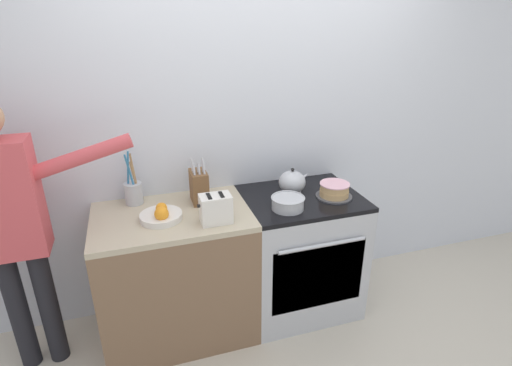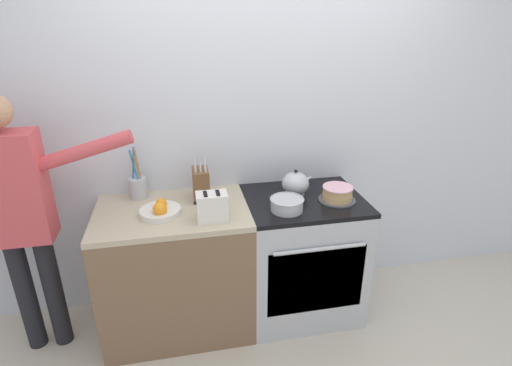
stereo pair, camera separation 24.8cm
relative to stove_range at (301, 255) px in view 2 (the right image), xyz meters
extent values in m
plane|color=beige|center=(-0.24, -0.31, -0.44)|extent=(16.00, 16.00, 0.00)
cube|color=silver|center=(-0.24, 0.34, 0.86)|extent=(8.00, 0.04, 2.60)
cube|color=brown|center=(-0.86, 0.00, -0.02)|extent=(0.95, 0.63, 0.85)
cube|color=#BCAD8E|center=(-0.86, 0.00, 0.42)|extent=(0.95, 0.63, 0.03)
cube|color=#B7BABF|center=(0.00, 0.00, -0.02)|extent=(0.77, 0.63, 0.85)
cube|color=black|center=(0.00, -0.31, 0.01)|extent=(0.63, 0.01, 0.47)
cylinder|color=#B7BABF|center=(0.00, -0.33, 0.25)|extent=(0.58, 0.02, 0.02)
cube|color=black|center=(0.00, 0.00, 0.42)|extent=(0.77, 0.63, 0.03)
cylinder|color=#4C4C51|center=(0.20, -0.07, 0.44)|extent=(0.24, 0.24, 0.01)
cylinder|color=tan|center=(0.20, -0.07, 0.47)|extent=(0.19, 0.19, 0.04)
cylinder|color=tan|center=(0.20, -0.07, 0.51)|extent=(0.19, 0.19, 0.04)
cylinder|color=#EFB2C1|center=(0.20, -0.07, 0.53)|extent=(0.20, 0.20, 0.01)
cylinder|color=#B7BABF|center=(-0.04, 0.08, 0.44)|extent=(0.13, 0.13, 0.01)
ellipsoid|color=#B7BABF|center=(-0.04, 0.08, 0.52)|extent=(0.18, 0.18, 0.15)
cone|color=#B7BABF|center=(0.04, 0.08, 0.54)|extent=(0.09, 0.04, 0.08)
sphere|color=black|center=(-0.04, 0.08, 0.61)|extent=(0.02, 0.02, 0.02)
cylinder|color=#B7BABF|center=(-0.16, -0.15, 0.48)|extent=(0.20, 0.20, 0.07)
torus|color=#B7BABF|center=(-0.16, -0.15, 0.52)|extent=(0.21, 0.21, 0.01)
cube|color=brown|center=(-0.66, 0.13, 0.54)|extent=(0.10, 0.17, 0.21)
cylinder|color=#B2B2B7|center=(-0.70, 0.09, 0.68)|extent=(0.01, 0.03, 0.07)
cylinder|color=#B2B2B7|center=(-0.66, 0.09, 0.68)|extent=(0.01, 0.03, 0.07)
cylinder|color=#B2B2B7|center=(-0.63, 0.08, 0.69)|extent=(0.01, 0.04, 0.09)
cylinder|color=#B2B2B7|center=(-0.70, 0.12, 0.68)|extent=(0.01, 0.04, 0.08)
cylinder|color=#B2B2B7|center=(-0.66, 0.13, 0.67)|extent=(0.01, 0.03, 0.06)
cylinder|color=#B2B2B7|center=(-0.63, 0.12, 0.69)|extent=(0.01, 0.04, 0.09)
cylinder|color=#B2B2B7|center=(-0.70, 0.16, 0.69)|extent=(0.01, 0.04, 0.08)
cylinder|color=#B7BABF|center=(-1.07, 0.23, 0.51)|extent=(0.11, 0.11, 0.14)
cylinder|color=teal|center=(-1.07, 0.21, 0.63)|extent=(0.06, 0.02, 0.29)
cylinder|color=#A37A51|center=(-1.05, 0.22, 0.64)|extent=(0.03, 0.04, 0.30)
cylinder|color=#A37A51|center=(-1.05, 0.22, 0.61)|extent=(0.04, 0.05, 0.24)
cylinder|color=teal|center=(-1.09, 0.24, 0.64)|extent=(0.04, 0.06, 0.29)
cylinder|color=silver|center=(-0.93, -0.05, 0.46)|extent=(0.25, 0.25, 0.04)
sphere|color=orange|center=(-0.93, -0.10, 0.50)|extent=(0.08, 0.08, 0.08)
sphere|color=orange|center=(-0.92, -0.02, 0.50)|extent=(0.07, 0.07, 0.07)
cube|color=silver|center=(-0.62, -0.18, 0.52)|extent=(0.18, 0.12, 0.17)
cube|color=black|center=(-0.66, -0.18, 0.61)|extent=(0.02, 0.08, 0.00)
cube|color=black|center=(-0.59, -0.18, 0.61)|extent=(0.02, 0.08, 0.00)
cube|color=black|center=(-0.72, -0.18, 0.56)|extent=(0.02, 0.02, 0.01)
cylinder|color=black|center=(-1.79, -0.01, -0.05)|extent=(0.11, 0.11, 0.78)
cylinder|color=black|center=(-1.63, -0.01, -0.05)|extent=(0.11, 0.11, 0.78)
cube|color=#D14C51|center=(-1.71, -0.01, 0.67)|extent=(0.34, 0.20, 0.65)
cylinder|color=#D14C51|center=(-1.31, -0.01, 0.86)|extent=(0.55, 0.08, 0.22)
camera|label=1|loc=(-1.03, -2.21, 1.56)|focal=28.00mm
camera|label=2|loc=(-0.79, -2.27, 1.56)|focal=28.00mm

